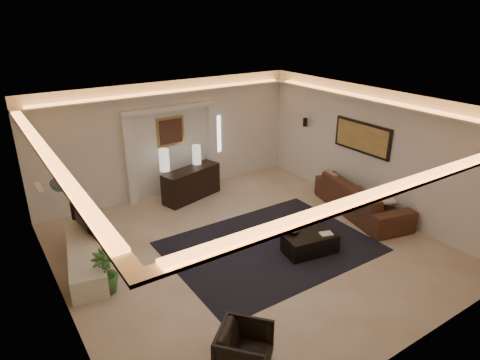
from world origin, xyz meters
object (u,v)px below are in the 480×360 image
console (191,183)px  sofa (362,198)px  coffee_table (310,243)px  armchair (244,350)px

console → sofa: (2.96, -2.98, -0.02)m
console → sofa: console is taller
console → coffee_table: console is taller
armchair → coffee_table: bearing=-8.8°
console → sofa: size_ratio=0.61×
coffee_table → armchair: armchair is taller
console → coffee_table: 3.71m
coffee_table → console: bearing=111.2°
sofa → coffee_table: (-2.22, -0.66, -0.18)m
console → coffee_table: size_ratio=1.53×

